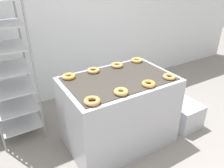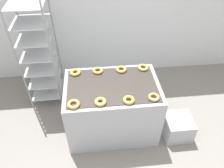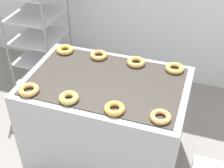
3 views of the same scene
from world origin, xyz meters
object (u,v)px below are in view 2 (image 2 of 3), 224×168
object	(u,v)px
donut_far_right	(143,68)
donut_near_midleft	(100,102)
donut_near_left	(74,104)
donut_far_midright	(121,69)
donut_far_left	(75,72)
fryer_machine	(112,108)
baking_rack_cart	(39,53)
donut_near_right	(154,97)
glaze_bin	(178,127)
donut_near_midright	(129,100)
donut_far_midleft	(98,71)

from	to	relation	value
donut_far_right	donut_near_midleft	bearing A→B (deg)	-136.62
donut_near_left	donut_near_midleft	bearing A→B (deg)	1.05
donut_near_left	donut_far_midright	size ratio (longest dim) A/B	1.00
donut_near_left	donut_far_left	bearing A→B (deg)	89.43
fryer_machine	baking_rack_cart	world-z (taller)	baking_rack_cart
donut_near_midleft	donut_far_midright	world-z (taller)	donut_near_midleft
donut_near_midleft	donut_near_right	bearing A→B (deg)	1.23
donut_near_right	donut_far_midright	world-z (taller)	donut_far_midright
baking_rack_cart	fryer_machine	bearing A→B (deg)	-36.93
baking_rack_cart	donut_far_midright	distance (m)	1.29
glaze_bin	fryer_machine	bearing A→B (deg)	166.54
donut_near_left	fryer_machine	bearing A→B (deg)	32.41
donut_near_right	donut_far_midright	distance (m)	0.67
donut_near_midleft	donut_near_left	bearing A→B (deg)	-178.95
baking_rack_cart	donut_far_right	size ratio (longest dim) A/B	12.35
fryer_machine	donut_near_left	world-z (taller)	donut_near_left
donut_far_midright	donut_near_midright	bearing A→B (deg)	-89.07
donut_near_left	donut_far_midright	xyz separation A→B (m)	(0.65, 0.60, 0.00)
donut_near_left	donut_near_midright	xyz separation A→B (m)	(0.66, 0.00, 0.00)
donut_near_right	donut_far_left	bearing A→B (deg)	148.79
donut_near_right	fryer_machine	bearing A→B (deg)	148.97
fryer_machine	donut_far_left	size ratio (longest dim) A/B	8.48
donut_far_left	glaze_bin	bearing A→B (deg)	-20.01
donut_near_right	donut_near_left	bearing A→B (deg)	-178.83
donut_far_midright	donut_far_right	distance (m)	0.32
baking_rack_cart	donut_far_midright	size ratio (longest dim) A/B	12.18
donut_near_midright	donut_far_midright	distance (m)	0.60
donut_near_midleft	donut_near_right	size ratio (longest dim) A/B	1.01
donut_near_left	donut_far_midright	distance (m)	0.88
donut_far_midright	donut_far_midleft	bearing A→B (deg)	178.97
donut_near_midleft	donut_far_midleft	xyz separation A→B (m)	(0.00, 0.60, -0.00)
donut_near_midleft	donut_far_left	size ratio (longest dim) A/B	0.96
baking_rack_cart	donut_near_right	distance (m)	1.85
donut_near_right	donut_far_left	distance (m)	1.12
donut_far_midright	fryer_machine	bearing A→B (deg)	-118.44
baking_rack_cart	donut_near_midright	distance (m)	1.62
donut_near_midleft	glaze_bin	bearing A→B (deg)	3.89
fryer_machine	glaze_bin	world-z (taller)	fryer_machine
donut_near_left	donut_far_midleft	xyz separation A→B (m)	(0.32, 0.61, -0.00)
donut_near_left	donut_far_left	distance (m)	0.60
donut_far_right	donut_far_midleft	bearing A→B (deg)	-179.45
baking_rack_cart	donut_far_midright	world-z (taller)	baking_rack_cart
donut_near_midright	donut_far_right	xyz separation A→B (m)	(0.31, 0.61, -0.00)
donut_near_right	donut_far_right	xyz separation A→B (m)	(-0.00, 0.60, 0.00)
fryer_machine	donut_far_midright	world-z (taller)	donut_far_midright
donut_far_left	donut_near_left	bearing A→B (deg)	-90.57
glaze_bin	donut_far_midright	world-z (taller)	donut_far_midright
glaze_bin	donut_near_left	size ratio (longest dim) A/B	2.54
donut_near_midleft	donut_near_midright	bearing A→B (deg)	-0.73
fryer_machine	donut_far_right	size ratio (longest dim) A/B	8.41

